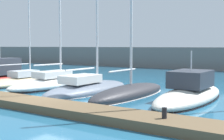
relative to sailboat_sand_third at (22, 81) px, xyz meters
The scene contains 9 objects.
ground_plane 8.87m from the sailboat_sand_third, 31.72° to the right, with size 120.00×120.00×0.00m, color #236084.
dock_pier 9.81m from the sailboat_sand_third, 39.75° to the right, with size 34.04×1.99×0.41m, color brown.
breakwater_seawall 26.17m from the sailboat_sand_third, 73.23° to the left, with size 108.00×3.49×3.09m, color slate.
sailboat_sand_third is the anchor object (origin of this frame).
sailboat_white_fourth 3.70m from the sailboat_sand_third, ahead, with size 3.13×9.16×19.59m.
sailboat_slate_fifth 7.52m from the sailboat_sand_third, ahead, with size 3.04×8.51×13.18m.
sailboat_charcoal_sixth 10.92m from the sailboat_sand_third, ahead, with size 2.19×8.26×14.88m.
motorboat_ivory_seventh 14.64m from the sailboat_sand_third, ahead, with size 2.65×8.87×3.33m.
dock_bollard 17.11m from the sailboat_sand_third, 21.51° to the right, with size 0.20×0.20×0.44m, color black.
Camera 1 is at (13.29, -12.74, 3.30)m, focal length 49.14 mm.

